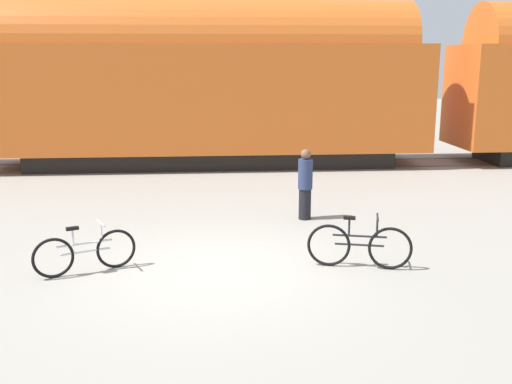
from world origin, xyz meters
name	(u,v)px	position (x,y,z in m)	size (l,w,h in m)	color
ground_plane	(216,270)	(0.00, 0.00, 0.00)	(80.00, 80.00, 0.00)	gray
freight_train	(211,80)	(0.00, 9.86, 2.76)	(43.93, 2.85, 5.24)	black
rail_near	(212,169)	(0.00, 9.15, 0.01)	(55.93, 0.07, 0.01)	#4C4238
rail_far	(212,162)	(0.00, 10.58, 0.01)	(55.93, 0.07, 0.01)	#4C4238
bicycle_silver	(85,252)	(-2.15, 0.04, 0.36)	(1.58, 0.72, 0.83)	black
bicycle_black	(359,246)	(2.42, -0.07, 0.39)	(1.72, 0.54, 0.92)	black
person_in_navy	(305,184)	(1.99, 3.08, 0.78)	(0.32, 0.32, 1.56)	black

